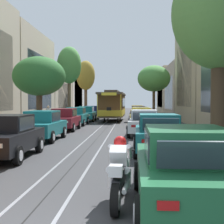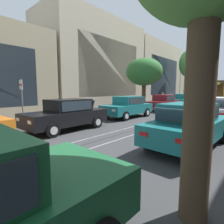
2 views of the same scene
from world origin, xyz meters
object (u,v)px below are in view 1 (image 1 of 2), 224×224
parked_car_teal_fifth_left (76,116)px  street_tree_kerb_right_second (154,79)px  cable_car_trolley (113,106)px  street_tree_kerb_left_second (39,77)px  parked_car_white_mid_right (144,123)px  parked_car_teal_sixth_left (86,114)px  pedestrian_on_left_pavement (48,114)px  parked_car_teal_second_right (158,134)px  parked_car_brown_sixth_right (138,112)px  parked_car_black_second_left (6,136)px  parked_car_teal_mid_left (42,125)px  street_tree_kerb_left_fourth (86,76)px  street_tree_kerb_right_near (219,17)px  parked_car_silver_fifth_right (140,115)px  street_tree_kerb_left_mid (69,66)px  parked_car_navy_far_left (92,112)px  motorcycle_with_rider (120,172)px  parked_car_maroon_fourth_left (64,119)px  parked_car_yellow_fourth_right (141,117)px  parked_car_yellow_far_right (137,111)px  parked_car_green_near_right (186,168)px

parked_car_teal_fifth_left → street_tree_kerb_right_second: street_tree_kerb_right_second is taller
parked_car_teal_fifth_left → cable_car_trolley: 7.60m
street_tree_kerb_left_second → parked_car_white_mid_right: bearing=-16.5°
parked_car_teal_sixth_left → pedestrian_on_left_pavement: size_ratio=2.52×
parked_car_teal_sixth_left → parked_car_teal_second_right: size_ratio=1.00×
parked_car_brown_sixth_right → street_tree_kerb_left_second: street_tree_kerb_left_second is taller
parked_car_black_second_left → parked_car_teal_fifth_left: size_ratio=1.00×
parked_car_teal_mid_left → street_tree_kerb_left_second: (-1.45, 4.59, 2.98)m
street_tree_kerb_left_fourth → street_tree_kerb_right_near: bearing=-77.0°
parked_car_silver_fifth_right → street_tree_kerb_left_mid: 9.73m
parked_car_teal_mid_left → parked_car_navy_far_left: bearing=89.7°
street_tree_kerb_right_near → motorcycle_with_rider: bearing=-134.5°
street_tree_kerb_left_second → parked_car_silver_fifth_right: bearing=55.5°
parked_car_white_mid_right → parked_car_maroon_fourth_left: bearing=147.9°
parked_car_maroon_fourth_left → parked_car_teal_fifth_left: same height
parked_car_teal_sixth_left → parked_car_teal_second_right: 21.90m
street_tree_kerb_left_second → street_tree_kerb_left_mid: 13.59m
parked_car_teal_second_right → parked_car_yellow_fourth_right: bearing=90.8°
parked_car_teal_sixth_left → street_tree_kerb_left_fourth: street_tree_kerb_left_fourth is taller
parked_car_yellow_fourth_right → parked_car_yellow_far_right: same height
parked_car_teal_second_right → motorcycle_with_rider: (-1.35, -6.48, -0.15)m
parked_car_brown_sixth_right → pedestrian_on_left_pavement: pedestrian_on_left_pavement is taller
parked_car_teal_sixth_left → parked_car_teal_second_right: (5.77, -21.13, 0.00)m
parked_car_teal_fifth_left → street_tree_kerb_left_mid: (-1.84, 6.78, 5.21)m
parked_car_green_near_right → street_tree_kerb_left_mid: (-7.66, 28.85, 5.21)m
parked_car_teal_second_right → parked_car_white_mid_right: same height
parked_car_brown_sixth_right → street_tree_kerb_right_near: size_ratio=0.72×
parked_car_black_second_left → parked_car_navy_far_left: size_ratio=1.00×
parked_car_navy_far_left → parked_car_green_near_right: 33.42m
street_tree_kerb_left_fourth → street_tree_kerb_right_second: size_ratio=1.37×
parked_car_teal_mid_left → street_tree_kerb_left_second: street_tree_kerb_left_second is taller
parked_car_yellow_far_right → motorcycle_with_rider: 39.20m
parked_car_yellow_far_right → street_tree_kerb_right_second: bearing=-81.0°
parked_car_navy_far_left → parked_car_white_mid_right: 20.32m
parked_car_yellow_fourth_right → street_tree_kerb_left_fourth: bearing=108.8°
parked_car_maroon_fourth_left → parked_car_teal_second_right: (5.87, -10.17, 0.00)m
parked_car_teal_mid_left → street_tree_kerb_left_second: 5.66m
parked_car_yellow_fourth_right → street_tree_kerb_left_fourth: 23.98m
parked_car_navy_far_left → cable_car_trolley: size_ratio=0.48×
parked_car_yellow_fourth_right → parked_car_green_near_right: bearing=-89.7°
parked_car_yellow_fourth_right → parked_car_yellow_far_right: 19.33m
parked_car_yellow_far_right → pedestrian_on_left_pavement: 19.53m
parked_car_yellow_far_right → street_tree_kerb_right_near: 36.65m
street_tree_kerb_right_near → parked_car_teal_mid_left: bearing=132.3°
parked_car_brown_sixth_right → parked_car_yellow_far_right: bearing=89.7°
parked_car_yellow_fourth_right → parked_car_silver_fifth_right: same height
street_tree_kerb_left_mid → pedestrian_on_left_pavement: (-0.53, -7.15, -5.03)m
parked_car_black_second_left → parked_car_green_near_right: size_ratio=1.00×
parked_car_maroon_fourth_left → pedestrian_on_left_pavement: pedestrian_on_left_pavement is taller
parked_car_green_near_right → street_tree_kerb_left_fourth: 43.24m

